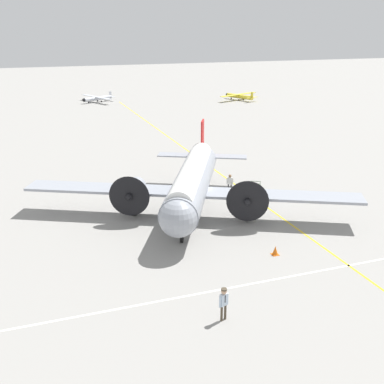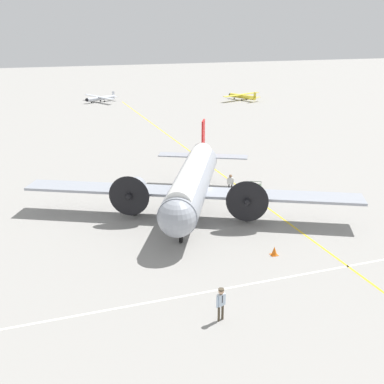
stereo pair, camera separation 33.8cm
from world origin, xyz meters
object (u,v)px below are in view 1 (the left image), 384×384
Objects in this scene: passenger_boarding at (230,182)px; airliner_main at (191,184)px; light_aircraft_taxiing at (97,98)px; baggage_cart at (255,187)px; crew_foreground at (224,300)px; light_aircraft_distant at (239,96)px; traffic_cone at (275,251)px; suitcase_near_door at (240,190)px.

airliner_main is at bearing -110.67° from passenger_boarding.
baggage_cart is at bearing 70.20° from light_aircraft_taxiing.
baggage_cart is (17.87, -10.68, -0.85)m from crew_foreground.
passenger_boarding is (17.83, -8.20, -0.08)m from crew_foreground.
passenger_boarding is 57.52m from light_aircraft_taxiing.
airliner_main is at bearing 62.93° from light_aircraft_taxiing.
light_aircraft_distant is 68.33m from traffic_cone.
crew_foreground is 2.97× the size of traffic_cone.
light_aircraft_distant reaches higher than traffic_cone.
crew_foreground is 0.21× the size of light_aircraft_taxiing.
crew_foreground is 3.36× the size of suitcase_near_door.
passenger_boarding is (3.77, -4.96, -1.52)m from airliner_main.
airliner_main is 6.41m from passenger_boarding.
light_aircraft_taxiing reaches higher than passenger_boarding.
crew_foreground reaches higher than passenger_boarding.
light_aircraft_distant is at bearing 96.45° from passenger_boarding.
baggage_cart is 3.42× the size of traffic_cone.
passenger_boarding is 0.20× the size of light_aircraft_taxiing.
light_aircraft_distant is 27.86m from light_aircraft_taxiing.
airliner_main is 39.60× the size of traffic_cone.
light_aircraft_distant is at bearing -22.83° from traffic_cone.
light_aircraft_distant is (68.61, -32.58, -0.33)m from crew_foreground.
crew_foreground is 0.20× the size of light_aircraft_distant.
suitcase_near_door is at bearing 132.06° from light_aircraft_distant.
light_aircraft_distant reaches higher than light_aircraft_taxiing.
airliner_main is 8.67m from baggage_cart.
crew_foreground is at bearing 13.71° from airliner_main.
light_aircraft_taxiing is (57.41, 5.16, 0.50)m from baggage_cart.
light_aircraft_distant is at bearing 141.22° from light_aircraft_taxiing.
airliner_main is at bearing -122.67° from crew_foreground.
light_aircraft_taxiing reaches higher than suitcase_near_door.
passenger_boarding is at bearing -9.95° from traffic_cone.
baggage_cart is 55.27m from light_aircraft_distant.
crew_foreground is at bearing 132.90° from traffic_cone.
suitcase_near_door is at bearing 17.96° from passenger_boarding.
light_aircraft_distant is at bearing -24.69° from suitcase_near_door.
traffic_cone is at bearing 165.64° from suitcase_near_door.
traffic_cone is (-8.42, -2.82, -2.29)m from airliner_main.
suitcase_near_door is 0.06× the size of light_aircraft_distant.
suitcase_near_door is 57.80m from light_aircraft_taxiing.
light_aircraft_taxiing is at bearing 124.76° from passenger_boarding.
baggage_cart is (0.04, -2.48, -0.78)m from passenger_boarding.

